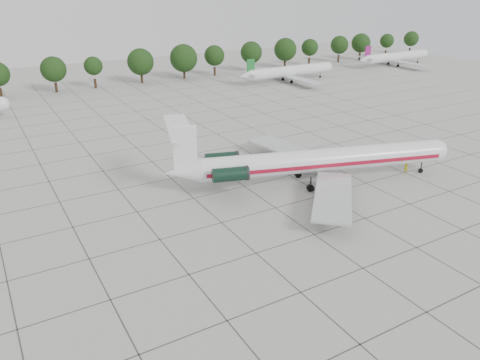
{
  "coord_description": "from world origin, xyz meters",
  "views": [
    {
      "loc": [
        -31.42,
        -44.74,
        27.45
      ],
      "look_at": [
        -3.47,
        3.28,
        3.5
      ],
      "focal_mm": 35.0,
      "sensor_mm": 36.0,
      "label": 1
    }
  ],
  "objects_px": {
    "bg_airliner_d": "(290,71)",
    "bg_airliner_e": "(396,57)",
    "ground_crew": "(406,167)",
    "main_airliner": "(309,161)"
  },
  "relations": [
    {
      "from": "ground_crew",
      "to": "bg_airliner_d",
      "type": "distance_m",
      "value": 70.58
    },
    {
      "from": "bg_airliner_d",
      "to": "bg_airliner_e",
      "type": "xyz_separation_m",
      "value": [
        47.37,
        3.98,
        0.0
      ]
    },
    {
      "from": "bg_airliner_d",
      "to": "main_airliner",
      "type": "bearing_deg",
      "value": -123.68
    },
    {
      "from": "ground_crew",
      "to": "bg_airliner_d",
      "type": "height_order",
      "value": "bg_airliner_d"
    },
    {
      "from": "main_airliner",
      "to": "bg_airliner_e",
      "type": "relative_size",
      "value": 1.48
    },
    {
      "from": "ground_crew",
      "to": "bg_airliner_e",
      "type": "height_order",
      "value": "bg_airliner_e"
    },
    {
      "from": "main_airliner",
      "to": "bg_airliner_d",
      "type": "bearing_deg",
      "value": 73.43
    },
    {
      "from": "main_airliner",
      "to": "bg_airliner_e",
      "type": "distance_m",
      "value": 109.97
    },
    {
      "from": "bg_airliner_e",
      "to": "ground_crew",
      "type": "bearing_deg",
      "value": -136.24
    },
    {
      "from": "main_airliner",
      "to": "ground_crew",
      "type": "bearing_deg",
      "value": 1.64
    }
  ]
}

